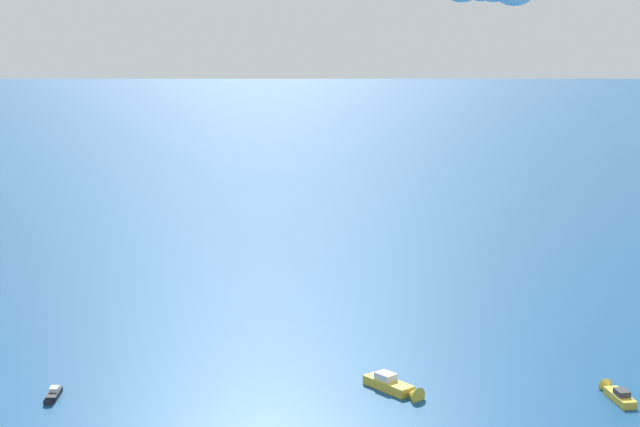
{
  "coord_description": "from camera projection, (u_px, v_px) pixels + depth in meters",
  "views": [
    {
      "loc": [
        -130.99,
        18.21,
        57.06
      ],
      "look_at": [
        0.0,
        0.0,
        31.78
      ],
      "focal_mm": 57.01,
      "sensor_mm": 36.0,
      "label": 1
    }
  ],
  "objects": [
    {
      "name": "motorboat_offshore",
      "position": [
        617.0,
        394.0,
        155.47
      ],
      "size": [
        8.87,
        2.35,
        2.57
      ],
      "color": "gold",
      "rests_on": "ground_plane"
    },
    {
      "name": "motorboat_inshore",
      "position": [
        395.0,
        387.0,
        158.0
      ],
      "size": [
        10.96,
        8.27,
        3.22
      ],
      "color": "gold",
      "rests_on": "ground_plane"
    },
    {
      "name": "motorboat_far_stbd",
      "position": [
        53.0,
        396.0,
        155.32
      ],
      "size": [
        6.39,
        2.3,
        1.81
      ],
      "color": "black",
      "rests_on": "ground_plane"
    }
  ]
}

